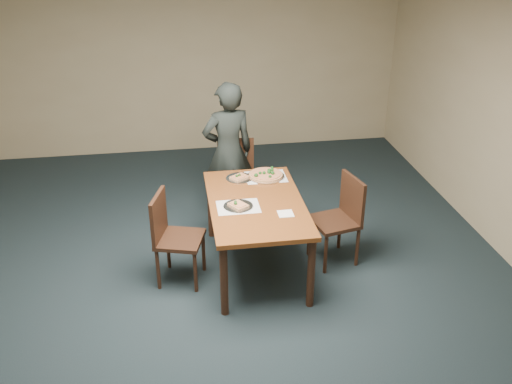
{
  "coord_description": "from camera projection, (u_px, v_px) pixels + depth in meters",
  "views": [
    {
      "loc": [
        -0.32,
        -4.07,
        3.27
      ],
      "look_at": [
        0.43,
        0.72,
        0.85
      ],
      "focal_mm": 40.0,
      "sensor_mm": 36.0,
      "label": 1
    }
  ],
  "objects": [
    {
      "name": "diner",
      "position": [
        228.0,
        152.0,
        6.42
      ],
      "size": [
        0.65,
        0.49,
        1.61
      ],
      "primitive_type": "imported",
      "rotation": [
        0.0,
        0.0,
        3.33
      ],
      "color": "black",
      "rests_on": "ground"
    },
    {
      "name": "chair_right",
      "position": [
        342.0,
        215.0,
        5.71
      ],
      "size": [
        0.5,
        0.5,
        0.91
      ],
      "rotation": [
        0.0,
        0.0,
        -1.34
      ],
      "color": "black",
      "rests_on": "ground"
    },
    {
      "name": "chair_far",
      "position": [
        236.0,
        174.0,
        6.57
      ],
      "size": [
        0.46,
        0.46,
        0.91
      ],
      "rotation": [
        0.0,
        0.0,
        -0.09
      ],
      "color": "black",
      "rests_on": "ground"
    },
    {
      "name": "dining_table",
      "position": [
        256.0,
        210.0,
        5.5
      ],
      "size": [
        0.9,
        1.5,
        0.75
      ],
      "color": "#5E2E12",
      "rests_on": "ground"
    },
    {
      "name": "napkin",
      "position": [
        286.0,
        214.0,
        5.23
      ],
      "size": [
        0.14,
        0.14,
        0.01
      ],
      "primitive_type": "cube",
      "rotation": [
        0.0,
        0.0,
        0.0
      ],
      "color": "white",
      "rests_on": "dining_table"
    },
    {
      "name": "placemat_near",
      "position": [
        238.0,
        207.0,
        5.35
      ],
      "size": [
        0.4,
        0.3,
        0.0
      ],
      "primitive_type": "cube",
      "color": "white",
      "rests_on": "dining_table"
    },
    {
      "name": "slice_plate_near",
      "position": [
        238.0,
        206.0,
        5.35
      ],
      "size": [
        0.28,
        0.28,
        0.06
      ],
      "color": "silver",
      "rests_on": "dining_table"
    },
    {
      "name": "chair_left",
      "position": [
        171.0,
        233.0,
        5.38
      ],
      "size": [
        0.52,
        0.52,
        0.91
      ],
      "rotation": [
        0.0,
        0.0,
        1.29
      ],
      "color": "black",
      "rests_on": "ground"
    },
    {
      "name": "room_shell",
      "position": [
        215.0,
        133.0,
        4.32
      ],
      "size": [
        8.0,
        8.0,
        8.0
      ],
      "color": "tan",
      "rests_on": "ground"
    },
    {
      "name": "ground",
      "position": [
        221.0,
        315.0,
        5.1
      ],
      "size": [
        8.0,
        8.0,
        0.0
      ],
      "primitive_type": "plane",
      "color": "black",
      "rests_on": "ground"
    },
    {
      "name": "slice_plate_far",
      "position": [
        239.0,
        178.0,
        5.91
      ],
      "size": [
        0.28,
        0.28,
        0.06
      ],
      "color": "silver",
      "rests_on": "dining_table"
    },
    {
      "name": "pizza_pan",
      "position": [
        266.0,
        175.0,
        5.94
      ],
      "size": [
        0.39,
        0.39,
        0.07
      ],
      "color": "silver",
      "rests_on": "dining_table"
    },
    {
      "name": "placemat_main",
      "position": [
        266.0,
        177.0,
        5.95
      ],
      "size": [
        0.42,
        0.32,
        0.0
      ],
      "primitive_type": "cube",
      "color": "white",
      "rests_on": "dining_table"
    }
  ]
}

